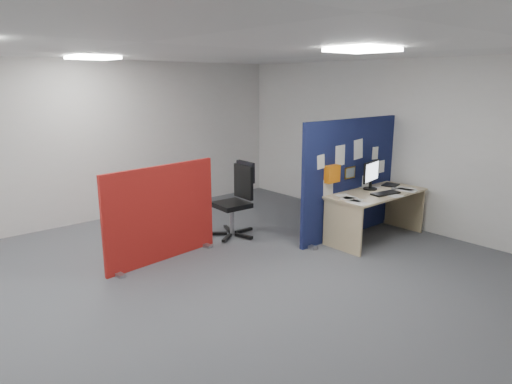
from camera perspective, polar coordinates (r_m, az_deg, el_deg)
floor at (r=5.15m, az=-12.07°, el=-13.74°), size 9.00×9.00×0.00m
ceiling at (r=4.60m, az=-13.81°, el=17.71°), size 9.00×7.00×0.02m
wall_back at (r=7.92m, az=-25.00°, el=5.17°), size 9.00×0.02×2.70m
wall_right at (r=7.84m, az=17.61°, el=5.73°), size 0.02×7.00×2.70m
ceiling_lights at (r=5.34m, az=-13.91°, el=16.77°), size 4.10×4.10×0.04m
navy_divider at (r=7.16m, az=11.82°, el=1.74°), size 2.19×0.30×1.81m
main_desk at (r=7.13m, az=14.52°, el=-1.34°), size 1.64×0.73×0.73m
monitor_main at (r=7.17m, az=14.20°, el=2.21°), size 0.50×0.21×0.44m
keyboard at (r=6.97m, az=15.87°, el=-0.16°), size 0.47×0.25×0.02m
mouse at (r=7.29m, az=16.85°, el=0.37°), size 0.11×0.09×0.03m
paper_tray at (r=7.59m, az=16.48°, el=0.87°), size 0.33×0.29×0.01m
red_divider at (r=6.16m, az=-11.70°, el=-2.75°), size 1.71×0.30×1.29m
office_chair at (r=7.04m, az=-2.32°, el=-0.37°), size 0.73×0.75×1.13m
desk_papers at (r=6.94m, az=14.80°, el=-0.24°), size 1.48×0.85×0.00m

